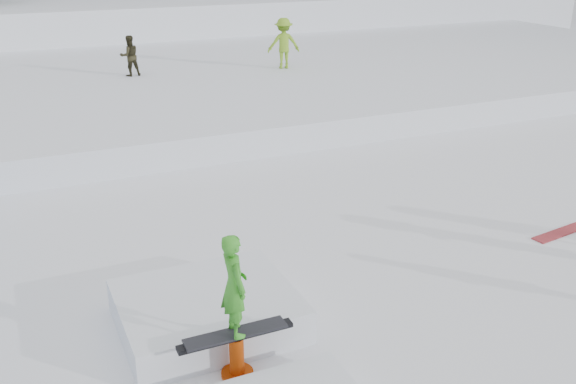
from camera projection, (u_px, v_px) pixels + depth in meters
name	position (u px, v px, depth m)	size (l,w,h in m)	color
ground	(310.00, 300.00, 10.53)	(120.00, 120.00, 0.00)	white
snow_berm	(72.00, 21.00, 35.48)	(60.00, 14.00, 2.40)	white
snow_midrise	(122.00, 85.00, 23.92)	(50.00, 18.00, 0.80)	white
walker_olive	(130.00, 56.00, 23.20)	(0.71, 0.55, 1.45)	black
walker_ygreen	(284.00, 43.00, 24.49)	(1.22, 0.70, 1.89)	#7DB025
loose_board_red	(560.00, 233.00, 12.87)	(1.40, 0.28, 0.03)	maroon
jib_rail_feature	(223.00, 334.00, 9.10)	(2.60, 4.40, 2.11)	white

